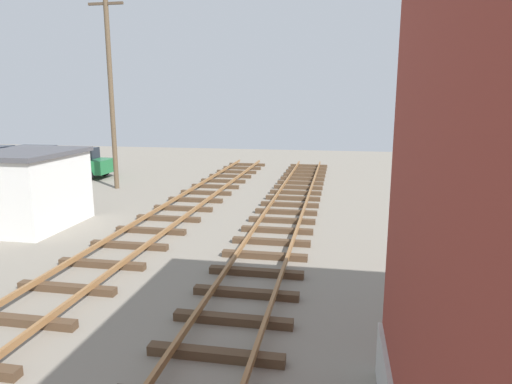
{
  "coord_description": "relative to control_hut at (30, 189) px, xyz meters",
  "views": [
    {
      "loc": [
        2.85,
        -1.76,
        4.53
      ],
      "look_at": [
        0.17,
        12.8,
        1.53
      ],
      "focal_mm": 31.97,
      "sensor_mm": 36.0,
      "label": 1
    }
  ],
  "objects": [
    {
      "name": "control_hut",
      "position": [
        0.0,
        0.0,
        0.0
      ],
      "size": [
        3.0,
        3.8,
        2.76
      ],
      "color": "silver",
      "rests_on": "ground"
    },
    {
      "name": "parked_car_green",
      "position": [
        -4.42,
        10.0,
        -0.49
      ],
      "size": [
        4.2,
        2.04,
        1.76
      ],
      "color": "#1E6B38",
      "rests_on": "ground"
    },
    {
      "name": "parked_car_red",
      "position": [
        -7.61,
        10.61,
        -0.49
      ],
      "size": [
        4.2,
        2.04,
        1.76
      ],
      "color": "red",
      "rests_on": "ground"
    },
    {
      "name": "utility_pole_far",
      "position": [
        -0.46,
        7.33,
        3.55
      ],
      "size": [
        1.8,
        0.24,
        9.49
      ],
      "color": "brown",
      "rests_on": "ground"
    }
  ]
}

